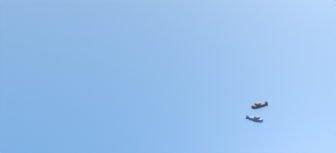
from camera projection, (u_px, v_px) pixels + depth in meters
motorboat_inshore at (254, 118)px, 214.03m from camera, size 4.44×6.75×1.94m
motorboat_outer_ring_b at (260, 105)px, 230.02m from camera, size 7.92×3.51×2.23m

